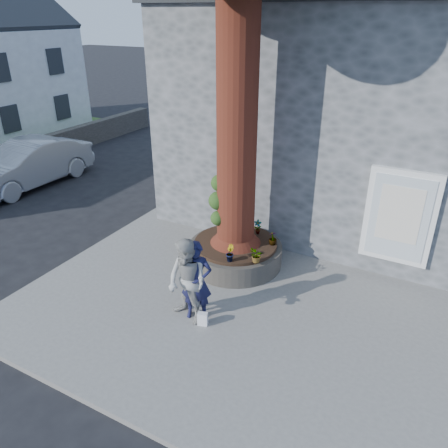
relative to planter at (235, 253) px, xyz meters
The scene contains 13 objects.
ground 2.19m from the planter, 111.80° to the right, with size 120.00×120.00×0.00m, color black.
pavement 1.27m from the planter, 55.01° to the right, with size 9.00×8.00×0.12m, color slate.
yellow_line 4.00m from the planter, 165.44° to the right, with size 0.10×30.00×0.01m, color yellow.
stone_shop 6.12m from the planter, 71.86° to the left, with size 10.30×8.30×6.30m.
planter is the anchor object (origin of this frame).
man 2.34m from the planter, 83.12° to the right, with size 0.63×0.41×1.72m, color #141638.
woman 2.52m from the planter, 85.98° to the right, with size 0.88×0.69×1.82m, color #A09F99.
shopping_bag 2.51m from the planter, 78.16° to the right, with size 0.20×0.12×0.28m, color white.
car_silver 9.39m from the planter, behind, with size 1.72×4.94×1.63m, color #9EA1A5.
plant_a 0.88m from the planter, 66.30° to the left, with size 0.20×0.14×0.38m, color gray.
plant_b 1.03m from the planter, 71.50° to the right, with size 0.22×0.21×0.39m, color gray.
plant_c 1.03m from the planter, 20.57° to the left, with size 0.19×0.19×0.34m, color gray.
plant_d 1.17m from the planter, 36.95° to the right, with size 0.31×0.27×0.34m, color gray.
Camera 1 is at (5.03, -6.43, 5.84)m, focal length 35.00 mm.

